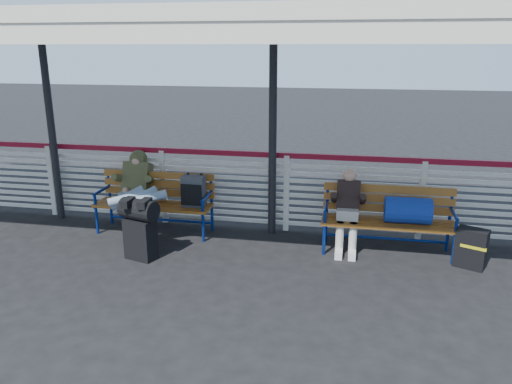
% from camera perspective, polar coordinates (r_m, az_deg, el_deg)
% --- Properties ---
extents(ground, '(60.00, 60.00, 0.00)m').
position_cam_1_polar(ground, '(6.78, -16.09, -8.59)').
color(ground, black).
rests_on(ground, ground).
extents(fence, '(12.08, 0.08, 1.24)m').
position_cam_1_polar(fence, '(8.19, -10.51, 1.01)').
color(fence, silver).
rests_on(fence, ground).
extents(canopy, '(12.60, 3.60, 3.16)m').
position_cam_1_polar(canopy, '(6.96, -14.79, 17.93)').
color(canopy, silver).
rests_on(canopy, ground).
extents(luggage_stack, '(0.57, 0.42, 0.84)m').
position_cam_1_polar(luggage_stack, '(6.88, -13.14, -3.87)').
color(luggage_stack, black).
rests_on(luggage_stack, ground).
extents(bench_left, '(1.80, 0.56, 0.94)m').
position_cam_1_polar(bench_left, '(7.73, -10.06, -0.34)').
color(bench_left, '#92521C').
rests_on(bench_left, ground).
extents(bench_right, '(1.80, 0.56, 0.92)m').
position_cam_1_polar(bench_right, '(7.10, 15.97, -2.20)').
color(bench_right, '#92521C').
rests_on(bench_right, ground).
extents(traveler_man, '(0.94, 1.64, 0.77)m').
position_cam_1_polar(traveler_man, '(7.54, -13.56, -0.11)').
color(traveler_man, '#7D92A8').
rests_on(traveler_man, ground).
extents(companion_person, '(0.32, 0.66, 1.15)m').
position_cam_1_polar(companion_person, '(7.07, 10.44, -1.97)').
color(companion_person, beige).
rests_on(companion_person, ground).
extents(suitcase_side, '(0.43, 0.37, 0.53)m').
position_cam_1_polar(suitcase_side, '(7.08, 23.36, -5.92)').
color(suitcase_side, black).
rests_on(suitcase_side, ground).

